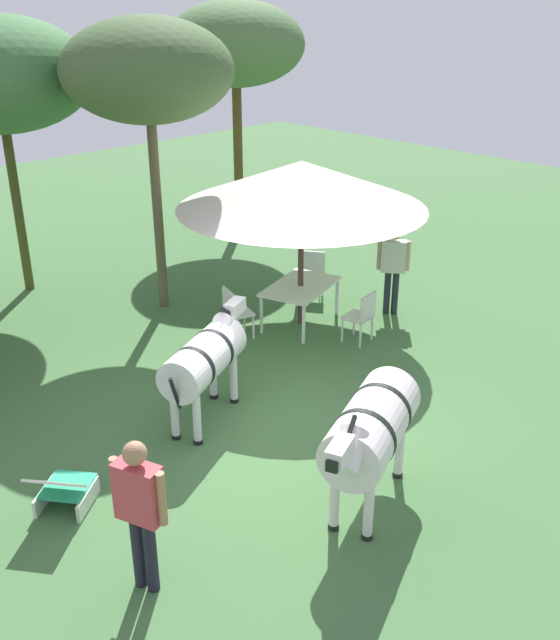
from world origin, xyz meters
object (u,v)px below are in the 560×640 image
standing_watcher (140,503)px  patio_chair_near_hut (313,272)px  shade_umbrella (302,185)px  acacia_tree_right_background (235,45)px  zebra_nearest_camera (206,358)px  guest_beside_umbrella (393,263)px  patio_chair_east_end (362,314)px  zebra_by_umbrella (370,429)px  striped_lounge_chair (63,489)px  patio_chair_west_end (234,310)px  patio_dining_table (300,289)px  acacia_tree_left_background (148,71)px

standing_watcher → patio_chair_near_hut: bearing=101.6°
shade_umbrella → patio_chair_near_hut: (1.07, 0.70, -2.02)m
patio_chair_near_hut → standing_watcher: standing_watcher is taller
acacia_tree_right_background → zebra_nearest_camera: bearing=-134.5°
patio_chair_near_hut → guest_beside_umbrella: 1.69m
patio_chair_near_hut → zebra_nearest_camera: zebra_nearest_camera is taller
patio_chair_east_end → patio_chair_near_hut: same height
patio_chair_near_hut → zebra_by_umbrella: size_ratio=0.41×
striped_lounge_chair → guest_beside_umbrella: bearing=59.7°
patio_chair_west_end → striped_lounge_chair: (-4.41, -2.04, -0.26)m
shade_umbrella → patio_chair_near_hut: shade_umbrella is taller
patio_dining_table → zebra_nearest_camera: zebra_nearest_camera is taller
acacia_tree_right_background → guest_beside_umbrella: bearing=-104.9°
patio_dining_table → shade_umbrella: bearing=-14.0°
shade_umbrella → acacia_tree_left_background: (-1.26, 2.39, 1.71)m
patio_dining_table → patio_chair_near_hut: patio_chair_near_hut is taller
patio_dining_table → patio_chair_east_end: 1.29m
zebra_by_umbrella → patio_chair_west_end: bearing=-44.1°
patio_chair_east_end → acacia_tree_right_background: size_ratio=0.17×
patio_chair_near_hut → zebra_by_umbrella: 6.34m
acacia_tree_left_background → acacia_tree_right_background: (4.39, 2.76, 0.10)m
patio_dining_table → patio_chair_east_end: (0.18, -1.27, -0.14)m
shade_umbrella → patio_chair_west_end: 2.39m
patio_dining_table → zebra_by_umbrella: (-3.09, -4.06, 0.36)m
patio_chair_near_hut → striped_lounge_chair: (-6.71, -2.35, -0.26)m
shade_umbrella → guest_beside_umbrella: size_ratio=2.57×
patio_chair_east_end → zebra_by_umbrella: bearing=-147.9°
striped_lounge_chair → zebra_nearest_camera: bearing=61.8°
standing_watcher → acacia_tree_right_background: acacia_tree_right_background is taller
patio_chair_east_end → zebra_nearest_camera: 3.41m
zebra_by_umbrella → acacia_tree_left_background: bearing=-37.1°
standing_watcher → zebra_by_umbrella: 2.68m
patio_chair_east_end → standing_watcher: (-5.86, -2.07, 0.52)m
patio_chair_west_end → guest_beside_umbrella: guest_beside_umbrella is taller
patio_dining_table → acacia_tree_right_background: 7.07m
patio_chair_west_end → guest_beside_umbrella: bearing=83.3°
patio_chair_west_end → patio_chair_near_hut: bearing=115.4°
shade_umbrella → zebra_nearest_camera: 3.81m
guest_beside_umbrella → acacia_tree_right_background: acacia_tree_right_background is taller
patio_chair_near_hut → striped_lounge_chair: size_ratio=0.95×
shade_umbrella → patio_chair_near_hut: 2.39m
patio_dining_table → patio_chair_east_end: bearing=-81.7°
patio_chair_near_hut → patio_dining_table: bearing=90.0°
patio_dining_table → standing_watcher: bearing=-149.5°
patio_dining_table → patio_chair_west_end: size_ratio=1.89×
zebra_by_umbrella → standing_watcher: bearing=53.1°
guest_beside_umbrella → striped_lounge_chair: bearing=59.0°
standing_watcher → zebra_nearest_camera: standing_watcher is taller
patio_chair_west_end → patio_chair_east_end: bearing=57.9°
guest_beside_umbrella → standing_watcher: standing_watcher is taller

